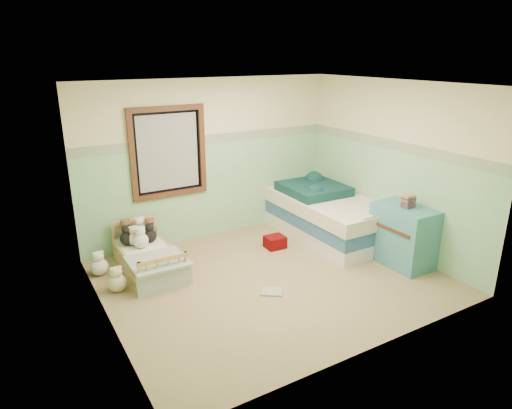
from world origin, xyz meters
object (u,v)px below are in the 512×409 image
floor_book (272,292)px  toddler_bed_frame (149,264)px  twin_bed_frame (325,229)px  red_pillow (275,242)px  plush_floor_tan (117,283)px  dresser (403,235)px  plush_floor_cream (99,267)px

floor_book → toddler_bed_frame: bearing=165.5°
twin_bed_frame → red_pillow: twin_bed_frame is taller
plush_floor_tan → red_pillow: (2.43, 0.12, -0.02)m
toddler_bed_frame → twin_bed_frame: bearing=-5.1°
floor_book → dresser: bearing=30.4°
plush_floor_tan → plush_floor_cream: bearing=99.5°
floor_book → plush_floor_cream: bearing=174.3°
dresser → red_pillow: (-1.25, 1.36, -0.33)m
toddler_bed_frame → twin_bed_frame: (2.88, -0.26, 0.03)m
toddler_bed_frame → plush_floor_tan: bearing=-144.8°
plush_floor_cream → floor_book: 2.36m
toddler_bed_frame → plush_floor_cream: 0.65m
red_pillow → plush_floor_tan: bearing=-177.1°
plush_floor_cream → dresser: size_ratio=0.27×
red_pillow → floor_book: 1.38m
toddler_bed_frame → plush_floor_tan: (-0.52, -0.37, 0.03)m
plush_floor_cream → twin_bed_frame: (3.50, -0.45, -0.01)m
dresser → red_pillow: dresser is taller
plush_floor_cream → twin_bed_frame: plush_floor_cream is taller
toddler_bed_frame → plush_floor_tan: plush_floor_tan is taller
plush_floor_cream → dresser: dresser is taller
toddler_bed_frame → plush_floor_tan: 0.64m
plush_floor_cream → dresser: bearing=-25.5°
plush_floor_cream → plush_floor_tan: 0.57m
toddler_bed_frame → plush_floor_tan: size_ratio=5.73×
toddler_bed_frame → dresser: size_ratio=1.56×
plush_floor_cream → red_pillow: 2.56m
toddler_bed_frame → twin_bed_frame: twin_bed_frame is taller
plush_floor_cream → floor_book: (1.74, -1.58, -0.10)m
plush_floor_tan → red_pillow: bearing=2.9°
plush_floor_cream → floor_book: bearing=-42.2°
twin_bed_frame → dresser: size_ratio=2.57×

